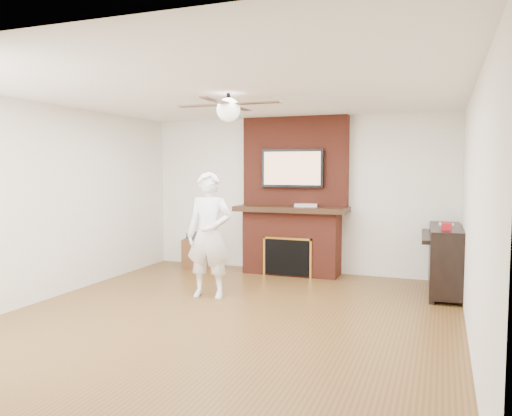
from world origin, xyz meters
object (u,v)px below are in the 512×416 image
at_px(side_table, 200,251).
at_px(piano, 445,258).
at_px(person, 209,235).
at_px(fireplace, 293,211).

relative_size(side_table, piano, 0.44).
xyz_separation_m(side_table, piano, (3.91, -0.48, 0.21)).
distance_m(person, piano, 3.17).
relative_size(fireplace, person, 1.53).
height_order(side_table, piano, piano).
bearing_deg(person, side_table, 113.39).
bearing_deg(side_table, fireplace, -11.37).
height_order(person, piano, person).
bearing_deg(piano, fireplace, 164.37).
xyz_separation_m(fireplace, side_table, (-1.63, -0.07, -0.73)).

